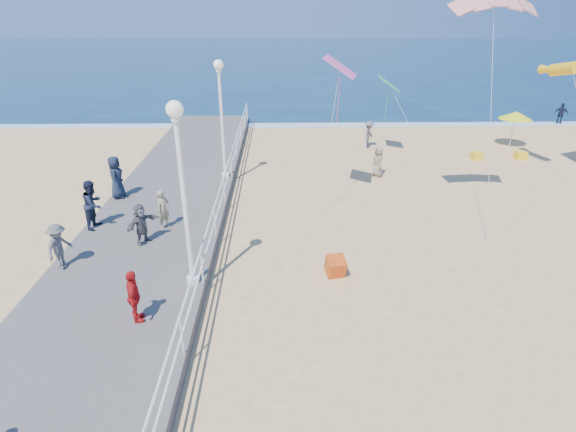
{
  "coord_description": "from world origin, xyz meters",
  "views": [
    {
      "loc": [
        -2.76,
        -11.21,
        7.85
      ],
      "look_at": [
        -2.5,
        2.0,
        1.6
      ],
      "focal_mm": 28.0,
      "sensor_mm": 36.0,
      "label": 1
    }
  ],
  "objects_px": {
    "lamp_post_mid": "(182,179)",
    "beach_chair_right": "(521,156)",
    "beach_chair_left": "(477,156)",
    "lamp_post_far": "(221,108)",
    "beach_walker_c": "(378,162)",
    "spectator_7": "(93,204)",
    "beach_walker_a": "(369,134)",
    "spectator_6": "(163,210)",
    "spectator_5": "(141,224)",
    "box_kite": "(335,268)",
    "spectator_2": "(59,246)",
    "spectator_3": "(134,297)",
    "beach_walker_b": "(561,114)",
    "spectator_4": "(116,177)",
    "beach_umbrella": "(516,115)"
  },
  "relations": [
    {
      "from": "lamp_post_mid",
      "to": "beach_walker_b",
      "type": "height_order",
      "value": "lamp_post_mid"
    },
    {
      "from": "beach_walker_c",
      "to": "beach_chair_right",
      "type": "relative_size",
      "value": 2.78
    },
    {
      "from": "spectator_2",
      "to": "spectator_3",
      "type": "distance_m",
      "value": 4.08
    },
    {
      "from": "beach_walker_a",
      "to": "lamp_post_mid",
      "type": "bearing_deg",
      "value": 178.82
    },
    {
      "from": "lamp_post_mid",
      "to": "beach_chair_right",
      "type": "bearing_deg",
      "value": 38.11
    },
    {
      "from": "spectator_2",
      "to": "spectator_5",
      "type": "height_order",
      "value": "spectator_2"
    },
    {
      "from": "beach_chair_right",
      "to": "spectator_6",
      "type": "bearing_deg",
      "value": -153.09
    },
    {
      "from": "beach_umbrella",
      "to": "beach_walker_b",
      "type": "bearing_deg",
      "value": 41.71
    },
    {
      "from": "spectator_7",
      "to": "beach_walker_a",
      "type": "xyz_separation_m",
      "value": [
        12.12,
        11.23,
        -0.5
      ]
    },
    {
      "from": "beach_umbrella",
      "to": "beach_chair_right",
      "type": "height_order",
      "value": "beach_umbrella"
    },
    {
      "from": "spectator_4",
      "to": "beach_walker_b",
      "type": "xyz_separation_m",
      "value": [
        27.01,
        13.93,
        -0.54
      ]
    },
    {
      "from": "spectator_3",
      "to": "beach_umbrella",
      "type": "relative_size",
      "value": 0.69
    },
    {
      "from": "spectator_6",
      "to": "box_kite",
      "type": "distance_m",
      "value": 6.61
    },
    {
      "from": "box_kite",
      "to": "beach_walker_a",
      "type": "bearing_deg",
      "value": 63.53
    },
    {
      "from": "beach_walker_c",
      "to": "lamp_post_far",
      "type": "bearing_deg",
      "value": -95.93
    },
    {
      "from": "spectator_3",
      "to": "spectator_7",
      "type": "relative_size",
      "value": 0.82
    },
    {
      "from": "beach_walker_a",
      "to": "lamp_post_far",
      "type": "bearing_deg",
      "value": 153.81
    },
    {
      "from": "spectator_2",
      "to": "spectator_4",
      "type": "height_order",
      "value": "spectator_4"
    },
    {
      "from": "lamp_post_far",
      "to": "beach_walker_a",
      "type": "distance_m",
      "value": 10.37
    },
    {
      "from": "beach_walker_b",
      "to": "spectator_5",
      "type": "bearing_deg",
      "value": 68.05
    },
    {
      "from": "lamp_post_far",
      "to": "spectator_7",
      "type": "relative_size",
      "value": 2.95
    },
    {
      "from": "spectator_7",
      "to": "spectator_6",
      "type": "bearing_deg",
      "value": -85.86
    },
    {
      "from": "beach_walker_c",
      "to": "beach_chair_left",
      "type": "relative_size",
      "value": 2.78
    },
    {
      "from": "spectator_5",
      "to": "box_kite",
      "type": "xyz_separation_m",
      "value": [
        6.44,
        -1.61,
        -0.82
      ]
    },
    {
      "from": "spectator_3",
      "to": "beach_walker_b",
      "type": "xyz_separation_m",
      "value": [
        23.89,
        22.23,
        -0.38
      ]
    },
    {
      "from": "lamp_post_mid",
      "to": "beach_chair_left",
      "type": "bearing_deg",
      "value": 42.77
    },
    {
      "from": "lamp_post_mid",
      "to": "spectator_2",
      "type": "height_order",
      "value": "lamp_post_mid"
    },
    {
      "from": "spectator_2",
      "to": "lamp_post_far",
      "type": "bearing_deg",
      "value": -12.26
    },
    {
      "from": "spectator_2",
      "to": "spectator_5",
      "type": "xyz_separation_m",
      "value": [
        2.08,
        1.54,
        -0.02
      ]
    },
    {
      "from": "beach_chair_left",
      "to": "beach_chair_right",
      "type": "height_order",
      "value": "same"
    },
    {
      "from": "beach_chair_left",
      "to": "beach_walker_b",
      "type": "bearing_deg",
      "value": 40.8
    },
    {
      "from": "spectator_6",
      "to": "beach_walker_a",
      "type": "relative_size",
      "value": 0.91
    },
    {
      "from": "spectator_6",
      "to": "beach_walker_c",
      "type": "distance_m",
      "value": 11.14
    },
    {
      "from": "spectator_5",
      "to": "spectator_6",
      "type": "bearing_deg",
      "value": 10.83
    },
    {
      "from": "spectator_6",
      "to": "beach_chair_right",
      "type": "xyz_separation_m",
      "value": [
        17.69,
        8.98,
        -0.93
      ]
    },
    {
      "from": "spectator_7",
      "to": "lamp_post_far",
      "type": "bearing_deg",
      "value": -30.9
    },
    {
      "from": "spectator_6",
      "to": "beach_umbrella",
      "type": "bearing_deg",
      "value": -25.84
    },
    {
      "from": "lamp_post_mid",
      "to": "beach_walker_c",
      "type": "xyz_separation_m",
      "value": [
        7.5,
        10.0,
        -2.9
      ]
    },
    {
      "from": "spectator_2",
      "to": "spectator_6",
      "type": "xyz_separation_m",
      "value": [
        2.57,
        2.67,
        -0.0
      ]
    },
    {
      "from": "spectator_5",
      "to": "spectator_6",
      "type": "xyz_separation_m",
      "value": [
        0.48,
        1.13,
        0.02
      ]
    },
    {
      "from": "spectator_2",
      "to": "beach_walker_a",
      "type": "xyz_separation_m",
      "value": [
        12.15,
        14.06,
        -0.33
      ]
    },
    {
      "from": "spectator_3",
      "to": "lamp_post_mid",
      "type": "bearing_deg",
      "value": -47.09
    },
    {
      "from": "spectator_3",
      "to": "beach_walker_c",
      "type": "distance_m",
      "value": 14.58
    },
    {
      "from": "lamp_post_far",
      "to": "spectator_5",
      "type": "relative_size",
      "value": 3.72
    },
    {
      "from": "lamp_post_far",
      "to": "spectator_2",
      "type": "relative_size",
      "value": 3.62
    },
    {
      "from": "spectator_5",
      "to": "beach_walker_b",
      "type": "height_order",
      "value": "spectator_5"
    },
    {
      "from": "spectator_4",
      "to": "beach_walker_a",
      "type": "relative_size",
      "value": 1.12
    },
    {
      "from": "lamp_post_far",
      "to": "beach_chair_right",
      "type": "bearing_deg",
      "value": 12.63
    },
    {
      "from": "lamp_post_mid",
      "to": "spectator_4",
      "type": "xyz_separation_m",
      "value": [
        -4.25,
        6.56,
        -2.36
      ]
    },
    {
      "from": "spectator_3",
      "to": "spectator_5",
      "type": "height_order",
      "value": "spectator_3"
    }
  ]
}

